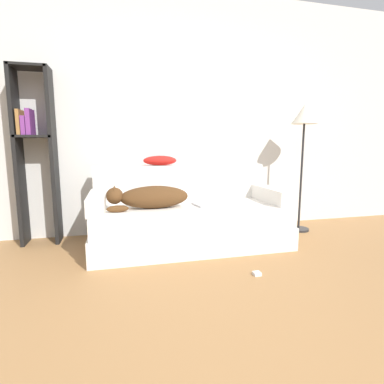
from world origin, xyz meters
name	(u,v)px	position (x,y,z in m)	size (l,w,h in m)	color
wall_back	(168,114)	(0.00, 2.56, 1.35)	(7.61, 0.06, 2.70)	silver
couch	(190,225)	(0.11, 1.94, 0.20)	(1.91, 0.89, 0.40)	silver
couch_backrest	(182,182)	(0.11, 2.31, 0.59)	(1.87, 0.15, 0.38)	silver
couch_arm_left	(97,202)	(-0.77, 1.93, 0.48)	(0.15, 0.70, 0.15)	silver
couch_arm_right	(270,195)	(0.99, 1.93, 0.48)	(0.15, 0.70, 0.15)	silver
dog	(150,197)	(-0.29, 1.89, 0.51)	(0.77, 0.25, 0.23)	#513319
laptop	(211,204)	(0.32, 1.92, 0.41)	(0.37, 0.28, 0.02)	#B7B7BC
throw_pillow	(160,161)	(-0.13, 2.32, 0.84)	(0.36, 0.18, 0.10)	red
bookshelf	(35,148)	(-1.37, 2.38, 0.97)	(0.36, 0.26, 1.75)	black
floor_lamp	(304,125)	(1.49, 2.13, 1.23)	(0.28, 0.28, 1.45)	#232326
power_adapter	(257,274)	(0.44, 1.10, 0.01)	(0.06, 0.06, 0.03)	white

